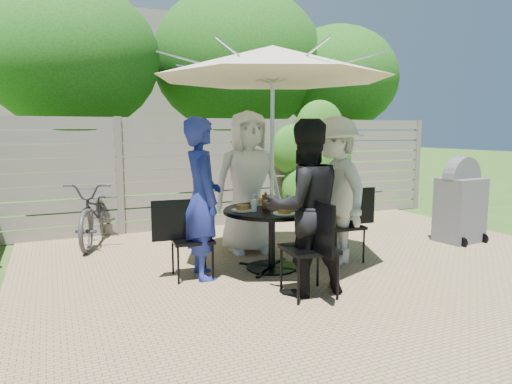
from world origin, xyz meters
name	(u,v)px	position (x,y,z in m)	size (l,w,h in m)	color
backyard_envelope	(154,99)	(0.09, 10.29, 2.61)	(60.00, 60.00, 5.00)	#2F541A
patio_table	(272,227)	(-0.64, 0.40, 0.51)	(1.19, 1.19, 0.73)	black
umbrella	(273,63)	(-0.64, 0.40, 2.38)	(2.82, 2.82, 2.57)	silver
chair_back	(245,232)	(-0.58, 1.36, 0.25)	(0.40, 0.60, 0.83)	black
person_back	(248,183)	(-0.59, 1.23, 0.95)	(0.93, 0.60, 1.90)	silver
chair_left	(191,255)	(-1.60, 0.46, 0.27)	(0.67, 0.47, 0.90)	black
person_left	(202,199)	(-1.47, 0.45, 0.89)	(0.65, 0.43, 1.78)	navy
chair_front	(310,268)	(-0.70, -0.56, 0.30)	(0.51, 0.73, 0.99)	black
person_front	(304,208)	(-0.69, -0.43, 0.88)	(0.85, 0.66, 1.75)	black
chair_right	(343,240)	(0.32, 0.34, 0.28)	(0.69, 0.48, 0.93)	black
person_right	(335,191)	(0.19, 0.35, 0.90)	(1.16, 0.67, 1.80)	beige
plate_back	(261,202)	(-0.62, 0.76, 0.76)	(0.26, 0.26, 0.06)	white
plate_left	(243,208)	(-1.00, 0.42, 0.76)	(0.26, 0.26, 0.06)	white
plate_front	(285,212)	(-0.66, 0.04, 0.76)	(0.26, 0.26, 0.06)	white
plate_right	(300,205)	(-0.28, 0.38, 0.76)	(0.26, 0.26, 0.06)	white
glass_back	(256,200)	(-0.73, 0.67, 0.80)	(0.07, 0.07, 0.14)	silver
glass_left	(254,205)	(-0.91, 0.31, 0.80)	(0.07, 0.07, 0.14)	silver
glass_right	(289,200)	(-0.37, 0.49, 0.80)	(0.07, 0.07, 0.14)	silver
syrup_jug	(266,202)	(-0.70, 0.45, 0.81)	(0.09, 0.09, 0.16)	#59280C
coffee_cup	(273,200)	(-0.53, 0.61, 0.79)	(0.08, 0.08, 0.12)	#C6B293
bicycle	(97,212)	(-2.39, 2.60, 0.46)	(0.62, 1.77, 0.93)	#333338
bbq_grill	(460,204)	(2.46, 0.47, 0.58)	(0.66, 0.54, 1.26)	#515055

